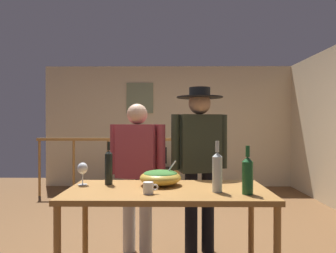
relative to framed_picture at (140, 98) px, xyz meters
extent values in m
plane|color=brown|center=(0.61, -3.13, -1.86)|extent=(8.29, 8.29, 0.00)
cube|color=beige|center=(0.61, 0.06, -0.59)|extent=(5.23, 0.10, 2.53)
cube|color=gray|center=(0.00, 0.00, 0.00)|extent=(0.56, 0.03, 0.64)
cylinder|color=#9E6B33|center=(-1.75, -0.92, -1.36)|extent=(0.04, 0.04, 1.01)
cylinder|color=#9E6B33|center=(-1.12, -0.92, -1.36)|extent=(0.04, 0.04, 1.01)
cylinder|color=#9E6B33|center=(-0.49, -0.92, -1.36)|extent=(0.04, 0.04, 1.01)
cylinder|color=#9E6B33|center=(0.14, -0.92, -1.36)|extent=(0.04, 0.04, 1.01)
cylinder|color=#9E6B33|center=(0.76, -0.92, -1.36)|extent=(0.04, 0.04, 1.01)
cube|color=#9E6B33|center=(-0.49, -0.92, -0.82)|extent=(2.59, 0.07, 0.05)
cube|color=#9E6B33|center=(0.76, -0.92, -1.31)|extent=(0.10, 0.10, 1.11)
cube|color=#38281E|center=(0.29, -0.29, -1.65)|extent=(0.90, 0.40, 0.42)
cube|color=black|center=(0.29, -0.29, -1.43)|extent=(0.20, 0.12, 0.02)
cylinder|color=black|center=(0.29, -0.29, -1.38)|extent=(0.03, 0.03, 0.08)
cube|color=black|center=(0.29, -0.32, -1.17)|extent=(0.57, 0.06, 0.32)
cube|color=black|center=(0.29, -0.35, -1.17)|extent=(0.52, 0.01, 0.29)
cube|color=#9E6B33|center=(0.63, -4.23, -1.07)|extent=(1.56, 0.78, 0.04)
cylinder|color=#9E6B33|center=(-0.11, -3.88, -1.47)|extent=(0.05, 0.05, 0.77)
cylinder|color=#9E6B33|center=(1.37, -3.88, -1.47)|extent=(0.05, 0.05, 0.77)
ellipsoid|color=gold|center=(0.57, -4.09, -0.98)|extent=(0.34, 0.34, 0.12)
ellipsoid|color=#38702D|center=(0.57, -4.09, -0.95)|extent=(0.28, 0.28, 0.06)
cylinder|color=silver|center=(0.64, -4.09, -0.93)|extent=(0.13, 0.01, 0.17)
cylinder|color=silver|center=(-0.08, -4.08, -1.04)|extent=(0.08, 0.08, 0.01)
cylinder|color=silver|center=(-0.08, -4.08, -0.99)|extent=(0.01, 0.01, 0.10)
ellipsoid|color=silver|center=(-0.08, -4.08, -0.91)|extent=(0.09, 0.09, 0.09)
cylinder|color=black|center=(0.14, -4.05, -0.92)|extent=(0.06, 0.06, 0.26)
cone|color=black|center=(0.14, -4.05, -0.77)|extent=(0.06, 0.06, 0.03)
cylinder|color=black|center=(0.14, -4.05, -0.72)|extent=(0.02, 0.02, 0.07)
cylinder|color=silver|center=(1.00, -4.34, -0.91)|extent=(0.07, 0.07, 0.26)
cone|color=silver|center=(1.00, -4.34, -0.77)|extent=(0.07, 0.07, 0.03)
cylinder|color=silver|center=(1.00, -4.34, -0.71)|extent=(0.03, 0.03, 0.08)
cylinder|color=#1E5628|center=(1.21, -4.41, -0.93)|extent=(0.08, 0.08, 0.23)
cone|color=#1E5628|center=(1.21, -4.41, -0.79)|extent=(0.08, 0.08, 0.04)
cylinder|color=#1E5628|center=(1.21, -4.41, -0.74)|extent=(0.03, 0.03, 0.08)
cylinder|color=white|center=(0.49, -4.41, -1.00)|extent=(0.08, 0.08, 0.09)
torus|color=white|center=(0.54, -4.41, -1.00)|extent=(0.05, 0.01, 0.05)
cylinder|color=beige|center=(0.40, -3.47, -1.48)|extent=(0.13, 0.13, 0.77)
cylinder|color=beige|center=(0.22, -3.42, -1.48)|extent=(0.13, 0.13, 0.77)
cube|color=#9E3842|center=(0.31, -3.44, -0.82)|extent=(0.45, 0.31, 0.55)
cylinder|color=#9E3842|center=(0.56, -3.50, -0.80)|extent=(0.09, 0.09, 0.52)
cylinder|color=#9E3842|center=(0.06, -3.38, -0.80)|extent=(0.09, 0.09, 0.52)
sphere|color=#D8A884|center=(0.31, -3.44, -0.44)|extent=(0.21, 0.21, 0.21)
cylinder|color=black|center=(1.04, -3.42, -1.45)|extent=(0.13, 0.13, 0.83)
cylinder|color=black|center=(0.86, -3.47, -1.45)|extent=(0.13, 0.13, 0.83)
cube|color=#2D3323|center=(0.95, -3.44, -0.74)|extent=(0.45, 0.31, 0.59)
cylinder|color=#2D3323|center=(1.20, -3.38, -0.72)|extent=(0.09, 0.09, 0.56)
cylinder|color=#2D3323|center=(0.70, -3.50, -0.72)|extent=(0.09, 0.09, 0.56)
sphere|color=tan|center=(0.95, -3.44, -0.33)|extent=(0.23, 0.23, 0.23)
cylinder|color=black|center=(0.95, -3.44, -0.27)|extent=(0.47, 0.47, 0.01)
cylinder|color=black|center=(0.95, -3.44, -0.22)|extent=(0.22, 0.22, 0.10)
camera|label=1|loc=(0.66, -6.72, -0.54)|focal=34.16mm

